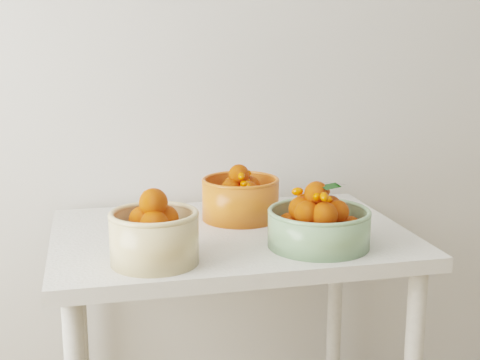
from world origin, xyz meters
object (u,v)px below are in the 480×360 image
Objects in this scene: table at (231,263)px; bowl_green at (318,224)px; bowl_orange at (241,197)px; bowl_cream at (154,235)px.

table is 3.40× the size of bowl_green.
table is at bearing -115.50° from bowl_orange.
table is 3.92× the size of bowl_cream.
bowl_green reaches higher than bowl_orange.
bowl_cream is 0.84× the size of bowl_orange.
table is 3.29× the size of bowl_orange.
bowl_cream is 0.44m from bowl_green.
bowl_cream is at bearing -137.55° from table.
bowl_green is at bearing 4.55° from bowl_cream.
bowl_orange reaches higher than table.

